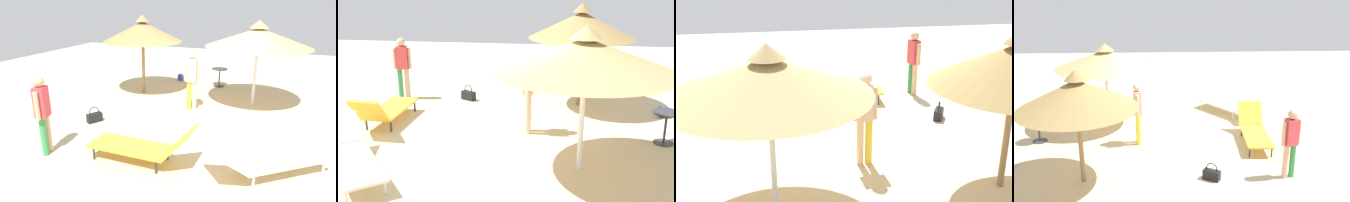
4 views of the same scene
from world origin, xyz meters
The scene contains 9 objects.
ground centered at (0.00, 0.00, -0.05)m, with size 24.00×24.00×0.10m, color beige.
parasol_umbrella_edge centered at (-1.63, 0.85, 2.04)m, with size 2.99×2.99×2.51m.
parasol_umbrella_far_left centered at (-1.73, -2.81, 2.06)m, with size 2.62×2.62×2.60m.
lounge_chair_center centered at (2.61, -0.76, 0.38)m, with size 0.74×2.14×0.88m.
lounge_chair_front centered at (2.26, 1.46, 0.35)m, with size 1.99×2.25×0.74m.
person_standing_near_right centered at (2.96, -2.82, 0.94)m, with size 0.46×0.29×1.65m.
person_standing_back centered at (-0.59, -0.76, 0.99)m, with size 0.23×0.45×1.73m.
handbag centered at (1.19, -2.87, 0.13)m, with size 0.43×0.35×0.42m.
side_table_round centered at (-3.37, -0.52, 0.46)m, with size 0.57×0.57×0.67m.
Camera 4 is at (0.16, -11.06, 4.59)m, focal length 43.18 mm.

